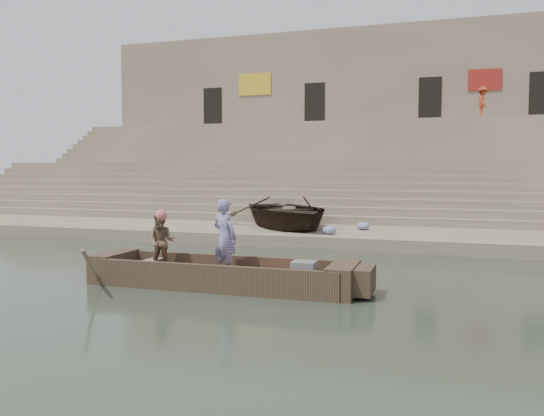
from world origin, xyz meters
The scene contains 14 objects.
ground centered at (0.00, 0.00, 0.00)m, with size 120.00×120.00×0.00m, color #2A3527.
lower_landing centered at (0.00, 8.00, 0.20)m, with size 32.00×4.00×0.40m, color gray.
mid_landing centered at (0.00, 15.50, 1.40)m, with size 32.00×3.00×2.80m, color gray.
upper_landing centered at (0.00, 22.50, 2.60)m, with size 32.00×3.00×5.20m, color gray.
ghat_steps centered at (0.00, 17.19, 1.80)m, with size 32.00×11.00×5.20m.
building_wall centered at (0.00, 26.50, 5.60)m, with size 32.00×5.07×11.20m.
main_rowboat centered at (1.53, 0.47, 0.11)m, with size 5.00×1.30×0.22m, color brown.
rowboat_trim centered at (1.74, 0.46, 0.31)m, with size 6.04×2.63×1.94m.
standing_man centered at (1.57, 0.59, 1.02)m, with size 0.58×0.38×1.60m, color navy.
rowing_man centered at (0.07, 0.63, 0.85)m, with size 0.61×0.48×1.26m, color #28794E.
television centered at (3.29, 0.47, 0.42)m, with size 0.46×0.42×0.40m.
beached_rowboat centered at (0.60, 8.54, 0.95)m, with size 3.77×5.29×1.09m, color #2D2116.
pedestrian centered at (7.79, 21.60, 6.04)m, with size 1.09×0.62×1.68m, color #9F351A.
cloth_bundles centered at (2.91, 7.67, 0.53)m, with size 1.28×1.99×0.26m.
Camera 1 is at (5.89, -9.77, 2.41)m, focal length 35.80 mm.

